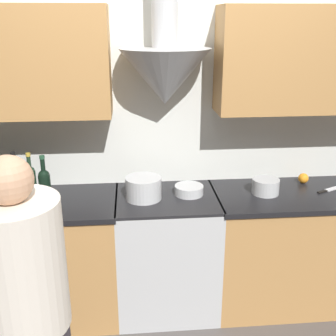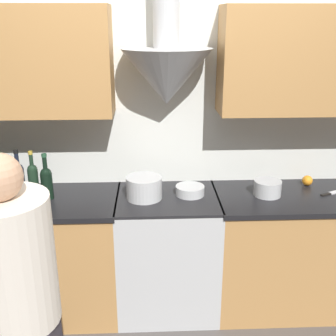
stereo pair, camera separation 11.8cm
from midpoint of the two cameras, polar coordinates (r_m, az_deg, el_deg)
name	(u,v)px [view 1 (the left image)]	position (r m, az deg, el deg)	size (l,w,h in m)	color
ground_plane	(171,335)	(3.12, -0.74, -21.75)	(12.00, 12.00, 0.00)	#4C4744
wall_back	(156,107)	(3.00, -2.82, 8.25)	(8.40, 0.61, 2.60)	silver
counter_left	(18,260)	(3.25, -20.61, -11.60)	(1.43, 0.62, 0.89)	#B27F47
counter_right	(287,247)	(3.31, 14.79, -10.37)	(1.12, 0.62, 0.89)	#B27F47
stove_range	(167,253)	(3.13, -1.27, -11.39)	(0.71, 0.60, 0.89)	#B7BABC
wine_bottle_6	(0,184)	(3.03, -22.79, -2.05)	(0.08, 0.08, 0.33)	black
wine_bottle_7	(17,181)	(3.01, -20.90, -1.72)	(0.07, 0.07, 0.35)	black
wine_bottle_8	(31,182)	(2.97, -19.13, -1.80)	(0.07, 0.07, 0.34)	black
wine_bottle_9	(45,183)	(2.96, -17.46, -1.99)	(0.08, 0.08, 0.32)	black
stock_pot	(143,188)	(2.88, -4.51, -2.73)	(0.25, 0.25, 0.15)	#B7BABC
mixing_bowl	(189,190)	(2.96, 1.72, -3.00)	(0.20, 0.20, 0.07)	#B7BABC
orange_fruit	(303,178)	(3.30, 16.89, -1.34)	(0.08, 0.08, 0.08)	orange
saucepan	(266,186)	(3.03, 11.99, -2.44)	(0.19, 0.19, 0.11)	#B7BABC
chefs_knife	(329,190)	(3.23, 19.99, -2.81)	(0.21, 0.12, 0.01)	silver
person_foreground_left	(27,317)	(2.01, -20.28, -18.41)	(0.37, 0.37, 1.59)	#38333D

